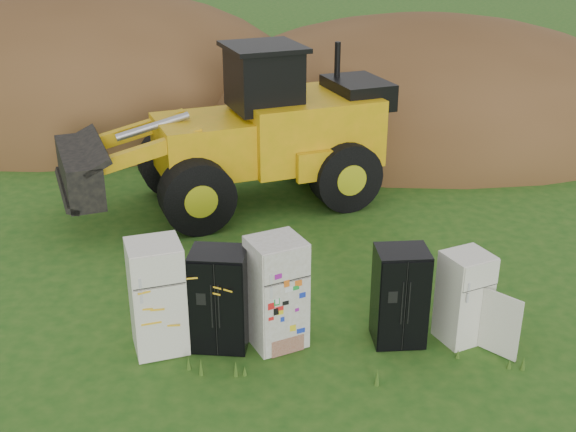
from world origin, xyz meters
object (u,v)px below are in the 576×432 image
Objects in this scene: fridge_black_side at (220,299)px; fridge_black_right at (400,296)px; fridge_open_door at (464,297)px; wheel_loader at (226,129)px; fridge_sticker at (276,292)px; fridge_leftmost at (157,297)px.

fridge_black_right is at bearing 7.84° from fridge_black_side.
fridge_black_side is 3.96m from fridge_open_door.
fridge_open_door is 0.20× the size of wheel_loader.
fridge_sticker is 2.00m from fridge_black_right.
fridge_black_right is (2.90, 0.01, -0.02)m from fridge_black_side.
fridge_leftmost is at bearing 157.92° from fridge_sticker.
fridge_sticker is at bearing -13.92° from fridge_leftmost.
fridge_open_door is (4.94, 0.05, -0.16)m from fridge_leftmost.
fridge_leftmost is 1.89m from fridge_sticker.
fridge_black_side is 1.09× the size of fridge_open_door.
fridge_black_right is 6.75m from wheel_loader.
fridge_sticker reaches higher than fridge_open_door.
fridge_black_side is 0.22× the size of wheel_loader.
fridge_sticker is 0.24× the size of wheel_loader.
fridge_black_right is at bearing -15.18° from fridge_leftmost.
fridge_black_right is 1.06× the size of fridge_open_door.
fridge_black_side is at bearing -13.47° from fridge_leftmost.
wheel_loader reaches higher than fridge_sticker.
fridge_black_side is 6.06m from wheel_loader.
wheel_loader reaches higher than fridge_black_side.
fridge_open_door is (3.05, -0.02, -0.15)m from fridge_sticker.
fridge_open_door is at bearing -24.46° from fridge_sticker.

